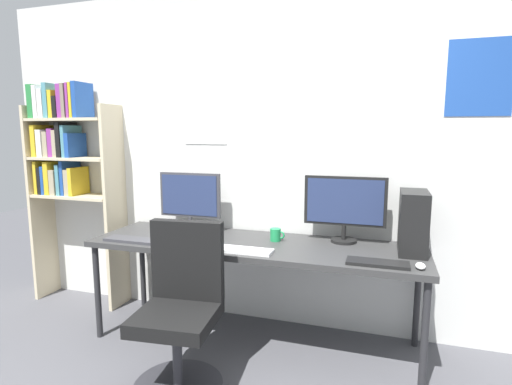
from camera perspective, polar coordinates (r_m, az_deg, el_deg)
wall_back at (r=3.16m, az=2.08°, el=4.74°), size 4.73×0.11×2.60m
desk at (r=2.87m, az=-0.31°, el=-8.04°), size 2.33×0.68×0.74m
bookshelf at (r=3.90m, az=-25.17°, el=4.32°), size 0.83×0.28×1.92m
office_chair at (r=2.51m, az=-10.61°, el=-17.83°), size 0.52×0.52×0.99m
monitor_left at (r=3.23m, az=-9.31°, el=-0.83°), size 0.51×0.18×0.45m
monitor_right at (r=2.89m, az=12.43°, el=-1.72°), size 0.57×0.18×0.47m
pc_tower at (r=2.78m, az=21.32°, el=-3.90°), size 0.17×0.34×0.40m
keyboard_left at (r=3.03m, az=-17.12°, el=-6.41°), size 0.39×0.13×0.02m
keyboard_center at (r=2.65m, az=-1.87°, el=-8.16°), size 0.39×0.13×0.02m
keyboard_right at (r=2.51m, az=16.79°, el=-9.52°), size 0.36×0.13×0.02m
mouse_left_side at (r=2.52m, az=22.21°, el=-9.58°), size 0.06×0.10×0.03m
mouse_right_side at (r=2.81m, az=-5.45°, el=-7.08°), size 0.06×0.10×0.03m
coffee_mug at (r=2.90m, az=2.81°, el=-5.98°), size 0.11×0.08×0.09m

